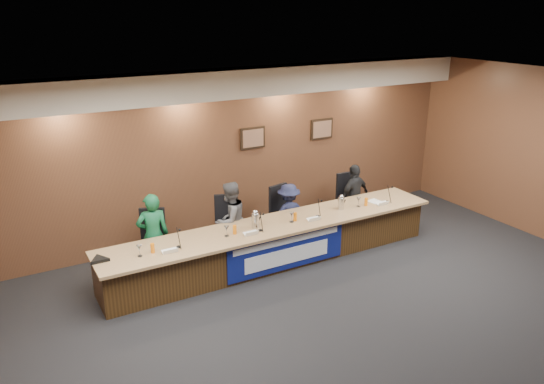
{
  "coord_description": "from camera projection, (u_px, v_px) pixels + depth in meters",
  "views": [
    {
      "loc": [
        -4.14,
        -4.85,
        4.25
      ],
      "look_at": [
        0.1,
        2.68,
        1.2
      ],
      "focal_mm": 35.0,
      "sensor_mm": 36.0,
      "label": 1
    }
  ],
  "objects": [
    {
      "name": "floor",
      "position": [
        361.0,
        331.0,
        7.31
      ],
      "size": [
        10.0,
        10.0,
        0.0
      ],
      "primitive_type": "plane",
      "color": "black",
      "rests_on": "ground"
    },
    {
      "name": "ceiling",
      "position": [
        376.0,
        99.0,
        6.25
      ],
      "size": [
        10.0,
        8.0,
        0.04
      ],
      "primitive_type": "cube",
      "color": "silver",
      "rests_on": "wall_back"
    },
    {
      "name": "wall_back",
      "position": [
        233.0,
        153.0,
        10.06
      ],
      "size": [
        10.0,
        0.04,
        3.2
      ],
      "primitive_type": "cube",
      "color": "#563321",
      "rests_on": "floor"
    },
    {
      "name": "soffit",
      "position": [
        238.0,
        83.0,
        9.41
      ],
      "size": [
        10.0,
        0.5,
        0.5
      ],
      "primitive_type": "cube",
      "color": "beige",
      "rests_on": "wall_back"
    },
    {
      "name": "dais_body",
      "position": [
        275.0,
        244.0,
        9.17
      ],
      "size": [
        6.0,
        0.8,
        0.7
      ],
      "primitive_type": "cube",
      "color": "#3A2510",
      "rests_on": "floor"
    },
    {
      "name": "dais_top",
      "position": [
        276.0,
        225.0,
        9.0
      ],
      "size": [
        6.1,
        0.95,
        0.05
      ],
      "primitive_type": "cube",
      "color": "#99754D",
      "rests_on": "dais_body"
    },
    {
      "name": "banner",
      "position": [
        287.0,
        252.0,
        8.81
      ],
      "size": [
        2.2,
        0.02,
        0.65
      ],
      "primitive_type": "cube",
      "color": "navy",
      "rests_on": "dais_body"
    },
    {
      "name": "banner_text_upper",
      "position": [
        288.0,
        241.0,
        8.74
      ],
      "size": [
        2.0,
        0.01,
        0.1
      ],
      "primitive_type": "cube",
      "color": "silver",
      "rests_on": "banner"
    },
    {
      "name": "banner_text_lower",
      "position": [
        288.0,
        256.0,
        8.83
      ],
      "size": [
        1.6,
        0.01,
        0.28
      ],
      "primitive_type": "cube",
      "color": "silver",
      "rests_on": "banner"
    },
    {
      "name": "wall_photo_left",
      "position": [
        253.0,
        138.0,
        10.14
      ],
      "size": [
        0.52,
        0.04,
        0.42
      ],
      "primitive_type": "cube",
      "color": "black",
      "rests_on": "wall_back"
    },
    {
      "name": "wall_photo_right",
      "position": [
        322.0,
        129.0,
        10.88
      ],
      "size": [
        0.52,
        0.04,
        0.42
      ],
      "primitive_type": "cube",
      "color": "black",
      "rests_on": "wall_back"
    },
    {
      "name": "panelist_a",
      "position": [
        153.0,
        235.0,
        8.61
      ],
      "size": [
        0.57,
        0.42,
        1.43
      ],
      "primitive_type": "imported",
      "rotation": [
        0.0,
        0.0,
        2.98
      ],
      "color": "#11522F",
      "rests_on": "floor"
    },
    {
      "name": "panelist_b",
      "position": [
        230.0,
        220.0,
        9.26
      ],
      "size": [
        0.83,
        0.75,
        1.4
      ],
      "primitive_type": "imported",
      "rotation": [
        0.0,
        0.0,
        3.54
      ],
      "color": "#505055",
      "rests_on": "floor"
    },
    {
      "name": "panelist_c",
      "position": [
        289.0,
        214.0,
        9.85
      ],
      "size": [
        0.79,
        0.5,
        1.17
      ],
      "primitive_type": "imported",
      "rotation": [
        0.0,
        0.0,
        3.05
      ],
      "color": "#191D3B",
      "rests_on": "floor"
    },
    {
      "name": "panelist_d",
      "position": [
        354.0,
        196.0,
        10.53
      ],
      "size": [
        0.83,
        0.48,
        1.32
      ],
      "primitive_type": "imported",
      "rotation": [
        0.0,
        0.0,
        3.35
      ],
      "color": "black",
      "rests_on": "floor"
    },
    {
      "name": "office_chair_a",
      "position": [
        152.0,
        246.0,
        8.77
      ],
      "size": [
        0.64,
        0.64,
        0.08
      ],
      "primitive_type": "cube",
      "rotation": [
        0.0,
        0.0,
        -0.43
      ],
      "color": "black",
      "rests_on": "floor"
    },
    {
      "name": "office_chair_b",
      "position": [
        228.0,
        230.0,
        9.41
      ],
      "size": [
        0.61,
        0.61,
        0.08
      ],
      "primitive_type": "cube",
      "rotation": [
        0.0,
        0.0,
        -0.34
      ],
      "color": "black",
      "rests_on": "floor"
    },
    {
      "name": "office_chair_c",
      "position": [
        286.0,
        217.0,
        9.97
      ],
      "size": [
        0.58,
        0.58,
        0.08
      ],
      "primitive_type": "cube",
      "rotation": [
        0.0,
        0.0,
        0.23
      ],
      "color": "black",
      "rests_on": "floor"
    },
    {
      "name": "office_chair_d",
      "position": [
        351.0,
        203.0,
        10.67
      ],
      "size": [
        0.51,
        0.51,
        0.08
      ],
      "primitive_type": "cube",
      "rotation": [
        0.0,
        0.0,
        -0.06
      ],
      "color": "black",
      "rests_on": "floor"
    },
    {
      "name": "nameplate_a",
      "position": [
        171.0,
        251.0,
        7.89
      ],
      "size": [
        0.24,
        0.08,
        0.1
      ],
      "primitive_type": "cube",
      "rotation": [
        0.31,
        0.0,
        0.0
      ],
      "color": "white",
      "rests_on": "dais_top"
    },
    {
      "name": "microphone_a",
      "position": [
        179.0,
        247.0,
        8.1
      ],
      "size": [
        0.07,
        0.07,
        0.02
      ],
      "primitive_type": "cylinder",
      "color": "black",
      "rests_on": "dais_top"
    },
    {
      "name": "juice_glass_a",
      "position": [
        153.0,
        248.0,
        7.91
      ],
      "size": [
        0.06,
        0.06,
        0.15
      ],
      "primitive_type": "cylinder",
      "color": "orange",
      "rests_on": "dais_top"
    },
    {
      "name": "water_glass_a",
      "position": [
        139.0,
        251.0,
        7.79
      ],
      "size": [
        0.08,
        0.08,
        0.18
      ],
      "primitive_type": "cylinder",
      "color": "silver",
      "rests_on": "dais_top"
    },
    {
      "name": "nameplate_b",
      "position": [
        252.0,
        233.0,
        8.51
      ],
      "size": [
        0.24,
        0.08,
        0.1
      ],
      "primitive_type": "cube",
      "rotation": [
        0.31,
        0.0,
        0.0
      ],
      "color": "white",
      "rests_on": "dais_top"
    },
    {
      "name": "microphone_b",
      "position": [
        260.0,
        230.0,
        8.7
      ],
      "size": [
        0.07,
        0.07,
        0.02
      ],
      "primitive_type": "cylinder",
      "color": "black",
      "rests_on": "dais_top"
    },
    {
      "name": "juice_glass_b",
      "position": [
        235.0,
        230.0,
        8.56
      ],
      "size": [
        0.06,
        0.06,
        0.15
      ],
      "primitive_type": "cylinder",
      "color": "orange",
      "rests_on": "dais_top"
    },
    {
      "name": "water_glass_b",
      "position": [
        227.0,
        231.0,
        8.47
      ],
      "size": [
        0.08,
        0.08,
        0.18
      ],
      "primitive_type": "cylinder",
      "color": "silver",
      "rests_on": "dais_top"
    },
    {
      "name": "nameplate_c",
      "position": [
        315.0,
        219.0,
        9.08
      ],
      "size": [
        0.24,
        0.08,
        0.1
      ],
      "primitive_type": "cube",
      "rotation": [
        0.31,
        0.0,
        0.0
      ],
      "color": "white",
      "rests_on": "dais_top"
    },
    {
      "name": "microphone_c",
      "position": [
        318.0,
        216.0,
        9.28
      ],
      "size": [
        0.07,
        0.07,
        0.02
      ],
      "primitive_type": "cylinder",
      "color": "black",
      "rests_on": "dais_top"
    },
    {
      "name": "juice_glass_c",
      "position": [
        295.0,
        217.0,
        9.08
      ],
      "size": [
        0.06,
        0.06,
        0.15
      ],
      "primitive_type": "cylinder",
      "color": "orange",
      "rests_on": "dais_top"
    },
    {
      "name": "water_glass_c",
      "position": [
        292.0,
        217.0,
        9.03
      ],
      "size": [
        0.08,
        0.08,
        0.18
      ],
      "primitive_type": "cylinder",
      "color": "silver",
      "rests_on": "dais_top"
    },
    {
      "name": "nameplate_d",
      "position": [
        384.0,
        203.0,
        9.79
      ],
      "size": [
        0.24,
        0.08,
        0.1
      ],
      "primitive_type": "cube",
      "rotation": [
        0.31,
        0.0,
        0.0
      ],
      "color": "white",
      "rests_on": "dais_top"
    },
    {
      "name": "microphone_d",
      "position": [
        387.0,
        202.0,
        9.96
      ],
      "size": [
        0.07,
        0.07,
        0.02
      ],
      "primitive_type": "cylinder",
      "color": "black",
      "rests_on": "dais_top"
    },
    {
      "name": "juice_glass_d",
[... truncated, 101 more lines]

